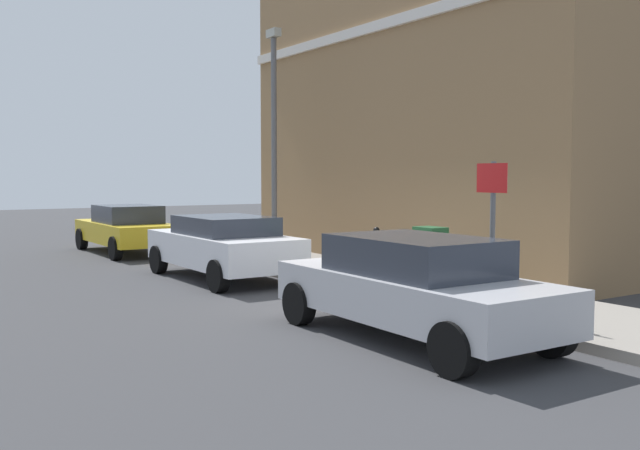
# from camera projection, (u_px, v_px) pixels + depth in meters

# --- Properties ---
(ground) EXTENTS (80.00, 80.00, 0.00)m
(ground) POSITION_uv_depth(u_px,v_px,m) (350.00, 306.00, 11.99)
(ground) COLOR #38383A
(sidewalk) EXTENTS (2.63, 30.00, 0.15)m
(sidewalk) POSITION_uv_depth(u_px,v_px,m) (274.00, 259.00, 18.03)
(sidewalk) COLOR gray
(sidewalk) RESTS_ON ground
(corner_building) EXTENTS (6.65, 11.13, 9.24)m
(corner_building) POSITION_uv_depth(u_px,v_px,m) (473.00, 84.00, 18.18)
(corner_building) COLOR olive
(corner_building) RESTS_ON ground
(car_silver) EXTENTS (1.90, 4.43, 1.41)m
(car_silver) POSITION_uv_depth(u_px,v_px,m) (414.00, 285.00, 9.48)
(car_silver) COLOR #B7B7BC
(car_silver) RESTS_ON ground
(car_white) EXTENTS (1.96, 4.29, 1.37)m
(car_white) POSITION_uv_depth(u_px,v_px,m) (223.00, 245.00, 15.06)
(car_white) COLOR silver
(car_white) RESTS_ON ground
(car_yellow) EXTENTS (1.86, 4.45, 1.39)m
(car_yellow) POSITION_uv_depth(u_px,v_px,m) (126.00, 228.00, 20.17)
(car_yellow) COLOR gold
(car_yellow) RESTS_ON ground
(utility_cabinet) EXTENTS (0.46, 0.61, 1.15)m
(utility_cabinet) POSITION_uv_depth(u_px,v_px,m) (430.00, 261.00, 12.78)
(utility_cabinet) COLOR #1E4C28
(utility_cabinet) RESTS_ON sidewalk
(bollard_near_cabinet) EXTENTS (0.14, 0.14, 1.04)m
(bollard_near_cabinet) POSITION_uv_depth(u_px,v_px,m) (376.00, 251.00, 14.28)
(bollard_near_cabinet) COLOR black
(bollard_near_cabinet) RESTS_ON sidewalk
(street_sign) EXTENTS (0.08, 0.60, 2.30)m
(street_sign) POSITION_uv_depth(u_px,v_px,m) (492.00, 214.00, 10.46)
(street_sign) COLOR #59595B
(street_sign) RESTS_ON sidewalk
(lamppost) EXTENTS (0.20, 0.44, 5.72)m
(lamppost) POSITION_uv_depth(u_px,v_px,m) (274.00, 133.00, 17.46)
(lamppost) COLOR #59595B
(lamppost) RESTS_ON sidewalk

